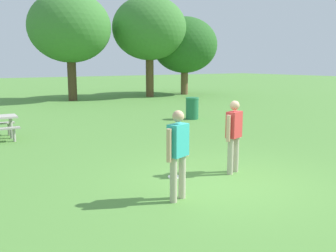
{
  "coord_description": "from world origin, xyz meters",
  "views": [
    {
      "loc": [
        -4.93,
        -5.41,
        2.45
      ],
      "look_at": [
        -0.4,
        1.52,
        1.0
      ],
      "focal_mm": 38.47,
      "sensor_mm": 36.0,
      "label": 1
    }
  ],
  "objects_px": {
    "frisbee": "(174,177)",
    "tree_far_right": "(185,45)",
    "trash_can_beside_table": "(192,108)",
    "tree_tall_left": "(70,28)",
    "tree_broad_center": "(149,29)",
    "person_thrower": "(178,149)",
    "person_catcher": "(234,132)",
    "tree_slender_mid": "(185,44)"
  },
  "relations": [
    {
      "from": "trash_can_beside_table",
      "to": "tree_slender_mid",
      "type": "bearing_deg",
      "value": 55.69
    },
    {
      "from": "tree_tall_left",
      "to": "tree_far_right",
      "type": "bearing_deg",
      "value": -1.03
    },
    {
      "from": "tree_slender_mid",
      "to": "tree_broad_center",
      "type": "bearing_deg",
      "value": -163.77
    },
    {
      "from": "trash_can_beside_table",
      "to": "tree_tall_left",
      "type": "height_order",
      "value": "tree_tall_left"
    },
    {
      "from": "person_catcher",
      "to": "tree_slender_mid",
      "type": "relative_size",
      "value": 0.28
    },
    {
      "from": "person_catcher",
      "to": "trash_can_beside_table",
      "type": "height_order",
      "value": "person_catcher"
    },
    {
      "from": "person_thrower",
      "to": "trash_can_beside_table",
      "type": "xyz_separation_m",
      "value": [
        6.0,
        7.54,
        -0.46
      ]
    },
    {
      "from": "tree_broad_center",
      "to": "frisbee",
      "type": "bearing_deg",
      "value": -118.82
    },
    {
      "from": "person_catcher",
      "to": "frisbee",
      "type": "xyz_separation_m",
      "value": [
        -1.31,
        0.45,
        -0.93
      ]
    },
    {
      "from": "person_thrower",
      "to": "trash_can_beside_table",
      "type": "relative_size",
      "value": 1.71
    },
    {
      "from": "person_catcher",
      "to": "tree_slender_mid",
      "type": "distance_m",
      "value": 22.21
    },
    {
      "from": "trash_can_beside_table",
      "to": "tree_broad_center",
      "type": "relative_size",
      "value": 0.13
    },
    {
      "from": "person_thrower",
      "to": "frisbee",
      "type": "distance_m",
      "value": 1.6
    },
    {
      "from": "trash_can_beside_table",
      "to": "tree_tall_left",
      "type": "relative_size",
      "value": 0.14
    },
    {
      "from": "person_thrower",
      "to": "tree_slender_mid",
      "type": "distance_m",
      "value": 23.86
    },
    {
      "from": "frisbee",
      "to": "tree_far_right",
      "type": "distance_m",
      "value": 21.5
    },
    {
      "from": "person_thrower",
      "to": "person_catcher",
      "type": "height_order",
      "value": "same"
    },
    {
      "from": "frisbee",
      "to": "trash_can_beside_table",
      "type": "bearing_deg",
      "value": 50.3
    },
    {
      "from": "person_thrower",
      "to": "person_catcher",
      "type": "relative_size",
      "value": 1.0
    },
    {
      "from": "frisbee",
      "to": "tree_broad_center",
      "type": "height_order",
      "value": "tree_broad_center"
    },
    {
      "from": "frisbee",
      "to": "tree_slender_mid",
      "type": "xyz_separation_m",
      "value": [
        13.25,
        18.02,
        4.0
      ]
    },
    {
      "from": "frisbee",
      "to": "tree_far_right",
      "type": "bearing_deg",
      "value": 53.62
    },
    {
      "from": "trash_can_beside_table",
      "to": "tree_tall_left",
      "type": "xyz_separation_m",
      "value": [
        -1.78,
        10.78,
        4.21
      ]
    },
    {
      "from": "person_catcher",
      "to": "tree_slender_mid",
      "type": "height_order",
      "value": "tree_slender_mid"
    },
    {
      "from": "tree_slender_mid",
      "to": "tree_far_right",
      "type": "bearing_deg",
      "value": -125.26
    },
    {
      "from": "person_thrower",
      "to": "frisbee",
      "type": "relative_size",
      "value": 6.42
    },
    {
      "from": "person_catcher",
      "to": "tree_slender_mid",
      "type": "bearing_deg",
      "value": 57.13
    },
    {
      "from": "person_thrower",
      "to": "tree_broad_center",
      "type": "distance_m",
      "value": 20.93
    },
    {
      "from": "person_thrower",
      "to": "trash_can_beside_table",
      "type": "bearing_deg",
      "value": 51.5
    },
    {
      "from": "tree_tall_left",
      "to": "trash_can_beside_table",
      "type": "bearing_deg",
      "value": -80.63
    },
    {
      "from": "person_catcher",
      "to": "trash_can_beside_table",
      "type": "xyz_separation_m",
      "value": [
        4.02,
        6.87,
        -0.46
      ]
    },
    {
      "from": "person_thrower",
      "to": "person_catcher",
      "type": "bearing_deg",
      "value": 18.73
    },
    {
      "from": "trash_can_beside_table",
      "to": "person_thrower",
      "type": "bearing_deg",
      "value": -128.5
    },
    {
      "from": "person_thrower",
      "to": "tree_tall_left",
      "type": "bearing_deg",
      "value": 77.03
    },
    {
      "from": "frisbee",
      "to": "person_thrower",
      "type": "bearing_deg",
      "value": -120.75
    },
    {
      "from": "person_catcher",
      "to": "tree_far_right",
      "type": "relative_size",
      "value": 0.27
    },
    {
      "from": "tree_far_right",
      "to": "tree_tall_left",
      "type": "bearing_deg",
      "value": 178.97
    },
    {
      "from": "person_thrower",
      "to": "tree_slender_mid",
      "type": "xyz_separation_m",
      "value": [
        13.91,
        19.14,
        3.07
      ]
    },
    {
      "from": "person_catcher",
      "to": "tree_far_right",
      "type": "height_order",
      "value": "tree_far_right"
    },
    {
      "from": "person_thrower",
      "to": "tree_broad_center",
      "type": "relative_size",
      "value": 0.23
    },
    {
      "from": "tree_tall_left",
      "to": "tree_far_right",
      "type": "xyz_separation_m",
      "value": [
        9.0,
        -0.16,
        -0.87
      ]
    },
    {
      "from": "person_thrower",
      "to": "tree_slender_mid",
      "type": "relative_size",
      "value": 0.28
    }
  ]
}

